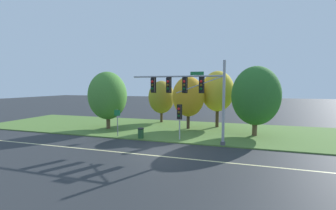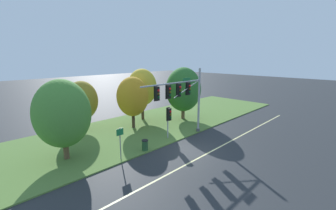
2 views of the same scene
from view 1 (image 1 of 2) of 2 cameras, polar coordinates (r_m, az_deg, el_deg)
ground_plane at (r=17.20m, az=-1.74°, el=-11.60°), size 160.00×160.00×0.00m
lane_stripe at (r=16.12m, az=-3.15°, el=-12.73°), size 36.00×0.16×0.01m
grass_verge at (r=24.92m, az=4.44°, el=-6.29°), size 48.00×11.50×0.10m
traffic_signal_mast at (r=18.70m, az=5.77°, el=3.66°), size 8.02×0.49×6.79m
pedestrian_signal_near_kerb at (r=19.80m, az=2.87°, el=-2.35°), size 0.46×0.55×3.15m
route_sign_post at (r=21.73m, az=-12.72°, el=-3.51°), size 0.62×0.08×2.57m
tree_nearest_road at (r=25.77m, az=-15.08°, el=2.30°), size 4.23×4.23×6.34m
tree_left_of_mast at (r=29.31m, az=-1.69°, el=1.99°), size 3.39×3.39×5.42m
tree_behind_signpost at (r=24.93m, az=5.20°, el=2.13°), size 3.53×3.53×5.80m
tree_mid_verge at (r=26.44m, az=12.48°, el=3.40°), size 3.71×3.71×6.48m
tree_tall_centre at (r=22.89m, az=21.38°, el=2.18°), size 4.49×4.49×6.65m
trash_bin at (r=20.79m, az=-6.93°, el=-7.10°), size 0.56×0.56×0.93m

